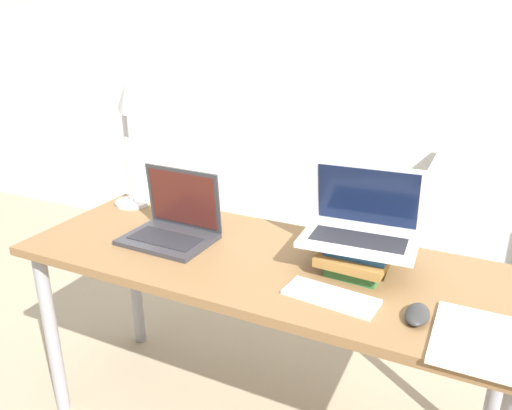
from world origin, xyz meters
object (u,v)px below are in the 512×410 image
at_px(wireless_keyboard, 331,297).
at_px(desk_lamp, 132,107).
at_px(mouse, 417,314).
at_px(notepad, 479,341).
at_px(laptop_left, 173,225).
at_px(laptop_on_books, 362,225).
at_px(book_stack, 361,253).
at_px(mini_fridge, 478,247).

relative_size(wireless_keyboard, desk_lamp, 0.48).
relative_size(mouse, desk_lamp, 0.20).
bearing_deg(notepad, laptop_left, 169.76).
bearing_deg(wireless_keyboard, laptop_left, 166.67).
distance_m(laptop_on_books, desk_lamp, 0.97).
distance_m(book_stack, laptop_on_books, 0.09).
distance_m(wireless_keyboard, mini_fridge, 1.32).
bearing_deg(notepad, mouse, 166.28).
relative_size(book_stack, laptop_on_books, 0.77).
bearing_deg(notepad, mini_fridge, 91.31).
bearing_deg(laptop_left, book_stack, 6.47).
height_order(wireless_keyboard, mini_fridge, mini_fridge).
distance_m(mouse, mini_fridge, 1.28).
bearing_deg(wireless_keyboard, mini_fridge, 74.12).
distance_m(laptop_left, laptop_on_books, 0.65).
distance_m(notepad, mini_fridge, 1.31).
bearing_deg(wireless_keyboard, laptop_on_books, 85.30).
distance_m(laptop_on_books, notepad, 0.47).
xyz_separation_m(laptop_left, desk_lamp, (-0.28, 0.17, 0.37)).
xyz_separation_m(laptop_left, mouse, (0.86, -0.15, -0.03)).
xyz_separation_m(mouse, mini_fridge, (0.12, 1.24, -0.32)).
relative_size(laptop_left, mouse, 2.78).
height_order(notepad, desk_lamp, desk_lamp).
distance_m(wireless_keyboard, desk_lamp, 1.04).
relative_size(book_stack, wireless_keyboard, 1.01).
distance_m(laptop_left, wireless_keyboard, 0.64).
relative_size(laptop_on_books, mouse, 3.18).
xyz_separation_m(laptop_left, book_stack, (0.65, 0.07, -0.00)).
bearing_deg(wireless_keyboard, mouse, 0.72).
distance_m(wireless_keyboard, mouse, 0.23).
relative_size(notepad, desk_lamp, 0.49).
height_order(laptop_left, desk_lamp, desk_lamp).
xyz_separation_m(mouse, notepad, (0.15, -0.04, -0.01)).
xyz_separation_m(laptop_left, notepad, (1.01, -0.18, -0.04)).
relative_size(book_stack, notepad, 1.00).
bearing_deg(mini_fridge, book_stack, -107.90).
bearing_deg(desk_lamp, laptop_on_books, -5.84).
height_order(laptop_on_books, wireless_keyboard, laptop_on_books).
distance_m(book_stack, desk_lamp, 1.00).
bearing_deg(mini_fridge, mouse, -95.60).
bearing_deg(mini_fridge, laptop_left, -131.87).
bearing_deg(laptop_on_books, laptop_left, -173.28).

